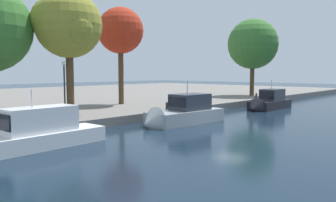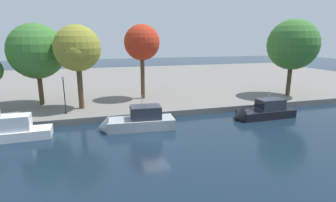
{
  "view_description": "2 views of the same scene",
  "coord_description": "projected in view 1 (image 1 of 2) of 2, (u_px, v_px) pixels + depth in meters",
  "views": [
    {
      "loc": [
        -23.15,
        -14.15,
        4.48
      ],
      "look_at": [
        1.12,
        7.95,
        1.62
      ],
      "focal_mm": 35.84,
      "sensor_mm": 36.0,
      "label": 1
    },
    {
      "loc": [
        -5.52,
        -23.41,
        9.76
      ],
      "look_at": [
        3.76,
        8.72,
        1.82
      ],
      "focal_mm": 28.28,
      "sensor_mm": 36.0,
      "label": 2
    }
  ],
  "objects": [
    {
      "name": "tree_3",
      "position": [
        252.0,
        44.0,
        52.25
      ],
      "size": [
        7.8,
        7.8,
        11.95
      ],
      "color": "#4C3823",
      "rests_on": "dock_promenade"
    },
    {
      "name": "mooring_bollard_0",
      "position": [
        167.0,
        105.0,
        33.03
      ],
      "size": [
        0.3,
        0.3,
        0.77
      ],
      "color": "#2D2D33",
      "rests_on": "dock_promenade"
    },
    {
      "name": "mooring_bollard_1",
      "position": [
        256.0,
        96.0,
        46.87
      ],
      "size": [
        0.26,
        0.26,
        0.76
      ],
      "color": "#2D2D33",
      "rests_on": "dock_promenade"
    },
    {
      "name": "motor_yacht_1",
      "position": [
        181.0,
        116.0,
        28.84
      ],
      "size": [
        8.48,
        3.34,
        4.66
      ],
      "rotation": [
        0.0,
        0.0,
        3.06
      ],
      "color": "#9EA3A8",
      "rests_on": "ground_plane"
    },
    {
      "name": "tree_4",
      "position": [
        121.0,
        32.0,
        38.19
      ],
      "size": [
        5.27,
        5.28,
        11.06
      ],
      "color": "#4C3823",
      "rests_on": "dock_promenade"
    },
    {
      "name": "tree_2",
      "position": [
        66.0,
        25.0,
        28.97
      ],
      "size": [
        5.82,
        5.91,
        10.72
      ],
      "color": "#4C3823",
      "rests_on": "dock_promenade"
    },
    {
      "name": "lamp_post",
      "position": [
        64.0,
        86.0,
        26.85
      ],
      "size": [
        0.35,
        0.35,
        4.58
      ],
      "color": "black",
      "rests_on": "dock_promenade"
    },
    {
      "name": "motor_yacht_2",
      "position": [
        268.0,
        103.0,
        40.35
      ],
      "size": [
        8.29,
        2.59,
        4.35
      ],
      "rotation": [
        0.0,
        0.0,
        3.16
      ],
      "color": "black",
      "rests_on": "ground_plane"
    },
    {
      "name": "dock_promenade",
      "position": [
        30.0,
        99.0,
        50.39
      ],
      "size": [
        120.0,
        55.0,
        0.76
      ],
      "primitive_type": "cube",
      "color": "slate",
      "rests_on": "ground_plane"
    },
    {
      "name": "ground_plane",
      "position": [
        232.0,
        128.0,
        26.93
      ],
      "size": [
        220.0,
        220.0,
        0.0
      ],
      "primitive_type": "plane",
      "color": "#142333"
    },
    {
      "name": "motor_yacht_0",
      "position": [
        21.0,
        140.0,
        18.92
      ],
      "size": [
        10.27,
        2.48,
        4.3
      ],
      "rotation": [
        0.0,
        0.0,
        3.17
      ],
      "color": "white",
      "rests_on": "ground_plane"
    }
  ]
}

